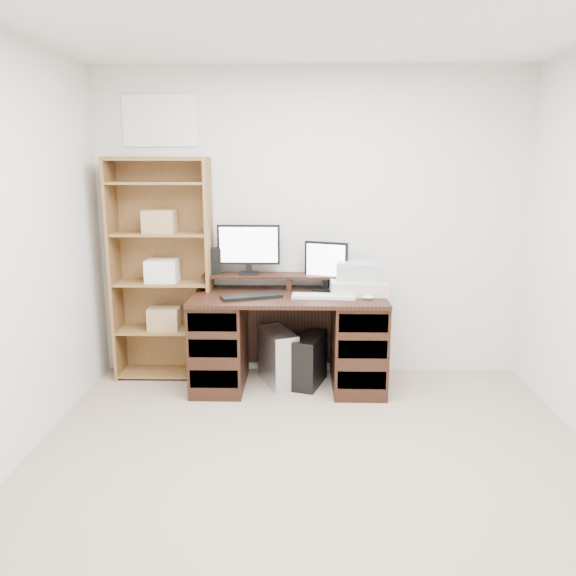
{
  "coord_description": "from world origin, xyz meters",
  "views": [
    {
      "loc": [
        -0.08,
        -2.61,
        1.75
      ],
      "look_at": [
        -0.17,
        1.43,
        0.85
      ],
      "focal_mm": 35.0,
      "sensor_mm": 36.0,
      "label": 1
    }
  ],
  "objects_px": {
    "monitor_wide": "(249,247)",
    "monitor_small": "(326,264)",
    "desk": "(289,339)",
    "printer": "(358,287)",
    "bookshelf": "(163,268)",
    "tower_silver": "(278,357)",
    "tower_black": "(310,361)"
  },
  "relations": [
    {
      "from": "monitor_wide",
      "to": "monitor_small",
      "type": "bearing_deg",
      "value": -4.58
    },
    {
      "from": "desk",
      "to": "printer",
      "type": "bearing_deg",
      "value": 5.74
    },
    {
      "from": "printer",
      "to": "bookshelf",
      "type": "height_order",
      "value": "bookshelf"
    },
    {
      "from": "desk",
      "to": "tower_silver",
      "type": "bearing_deg",
      "value": 151.69
    },
    {
      "from": "monitor_small",
      "to": "tower_silver",
      "type": "xyz_separation_m",
      "value": [
        -0.39,
        -0.13,
        -0.74
      ]
    },
    {
      "from": "tower_silver",
      "to": "tower_black",
      "type": "distance_m",
      "value": 0.26
    },
    {
      "from": "monitor_small",
      "to": "tower_silver",
      "type": "distance_m",
      "value": 0.85
    },
    {
      "from": "monitor_small",
      "to": "bookshelf",
      "type": "xyz_separation_m",
      "value": [
        -1.33,
        0.04,
        -0.05
      ]
    },
    {
      "from": "tower_black",
      "to": "printer",
      "type": "bearing_deg",
      "value": 24.31
    },
    {
      "from": "monitor_wide",
      "to": "bookshelf",
      "type": "bearing_deg",
      "value": -178.46
    },
    {
      "from": "bookshelf",
      "to": "tower_black",
      "type": "bearing_deg",
      "value": -9.38
    },
    {
      "from": "monitor_wide",
      "to": "printer",
      "type": "xyz_separation_m",
      "value": [
        0.87,
        -0.17,
        -0.29
      ]
    },
    {
      "from": "desk",
      "to": "monitor_small",
      "type": "height_order",
      "value": "monitor_small"
    },
    {
      "from": "monitor_small",
      "to": "tower_silver",
      "type": "height_order",
      "value": "monitor_small"
    },
    {
      "from": "bookshelf",
      "to": "monitor_wide",
      "type": "bearing_deg",
      "value": 1.17
    },
    {
      "from": "tower_silver",
      "to": "bookshelf",
      "type": "xyz_separation_m",
      "value": [
        -0.94,
        0.17,
        0.7
      ]
    },
    {
      "from": "desk",
      "to": "tower_black",
      "type": "xyz_separation_m",
      "value": [
        0.17,
        0.01,
        -0.19
      ]
    },
    {
      "from": "desk",
      "to": "tower_black",
      "type": "relative_size",
      "value": 3.42
    },
    {
      "from": "printer",
      "to": "tower_black",
      "type": "relative_size",
      "value": 0.99
    },
    {
      "from": "desk",
      "to": "printer",
      "type": "distance_m",
      "value": 0.69
    },
    {
      "from": "monitor_wide",
      "to": "printer",
      "type": "distance_m",
      "value": 0.93
    },
    {
      "from": "printer",
      "to": "tower_black",
      "type": "xyz_separation_m",
      "value": [
        -0.37,
        -0.04,
        -0.6
      ]
    },
    {
      "from": "monitor_small",
      "to": "printer",
      "type": "height_order",
      "value": "monitor_small"
    },
    {
      "from": "bookshelf",
      "to": "printer",
      "type": "bearing_deg",
      "value": -5.74
    },
    {
      "from": "desk",
      "to": "tower_black",
      "type": "height_order",
      "value": "desk"
    },
    {
      "from": "monitor_wide",
      "to": "tower_black",
      "type": "bearing_deg",
      "value": -22.71
    },
    {
      "from": "monitor_wide",
      "to": "tower_silver",
      "type": "relative_size",
      "value": 1.14
    },
    {
      "from": "monitor_wide",
      "to": "tower_black",
      "type": "distance_m",
      "value": 1.04
    },
    {
      "from": "monitor_wide",
      "to": "bookshelf",
      "type": "distance_m",
      "value": 0.72
    },
    {
      "from": "desk",
      "to": "monitor_wide",
      "type": "bearing_deg",
      "value": 145.25
    },
    {
      "from": "monitor_wide",
      "to": "bookshelf",
      "type": "xyz_separation_m",
      "value": [
        -0.7,
        -0.01,
        -0.18
      ]
    },
    {
      "from": "desk",
      "to": "tower_silver",
      "type": "distance_m",
      "value": 0.2
    }
  ]
}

